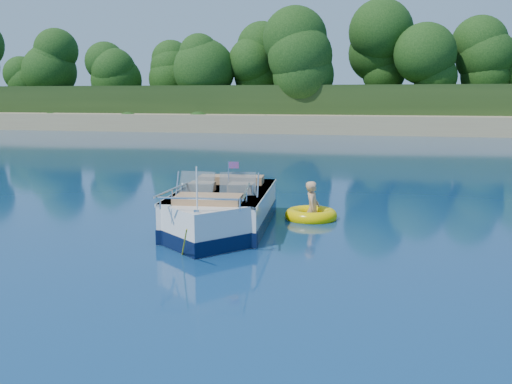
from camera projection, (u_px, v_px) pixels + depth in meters
ground at (263, 241)px, 12.08m from camera, size 160.00×160.00×0.00m
shoreline at (374, 113)px, 73.06m from camera, size 170.00×59.00×6.00m
treeline at (366, 68)px, 50.47m from camera, size 150.00×7.12×8.19m
motorboat at (220, 213)px, 13.07m from camera, size 2.50×5.89×1.96m
tow_tube at (311, 215)px, 14.26m from camera, size 1.62×1.62×0.35m
boy at (312, 218)px, 14.35m from camera, size 0.41×0.81×1.55m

